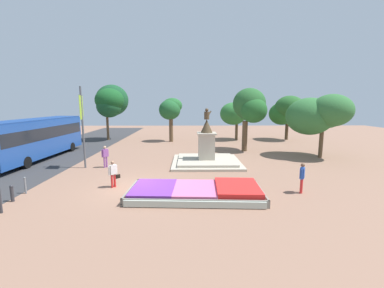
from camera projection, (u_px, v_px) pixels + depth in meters
name	position (u px, v px, depth m)	size (l,w,h in m)	color
ground_plane	(136.00, 188.00, 14.98)	(84.87, 84.87, 0.00)	#8C6651
flower_planter	(198.00, 192.00, 13.56)	(7.20, 3.66, 0.61)	#38281C
statue_monument	(206.00, 154.00, 20.97)	(5.50, 5.50, 4.49)	#B3A994
banner_pole	(83.00, 123.00, 19.05)	(0.24, 1.20, 6.11)	#4C5156
city_bus	(37.00, 136.00, 22.33)	(2.77, 11.84, 3.54)	#1E4799
pedestrian_with_handbag	(113.00, 173.00, 14.92)	(0.55, 0.59, 1.59)	red
pedestrian_near_planter	(302.00, 176.00, 13.96)	(0.38, 0.50, 1.67)	red
pedestrian_crossing_plaza	(105.00, 155.00, 19.56)	(0.43, 0.42, 1.68)	#8C4C99
kerb_bollard_mid_a	(12.00, 193.00, 12.79)	(0.18, 0.18, 0.86)	#2D2D33
kerb_bollard_mid_b	(25.00, 185.00, 13.92)	(0.11, 0.11, 0.94)	slate
park_tree_far_left	(111.00, 102.00, 33.59)	(4.27, 4.81, 7.32)	brown
park_tree_behind_statue	(171.00, 109.00, 32.76)	(2.96, 2.83, 5.56)	brown
park_tree_far_right	(286.00, 110.00, 33.98)	(4.23, 4.52, 5.87)	#4C3823
park_tree_street_side	(319.00, 114.00, 23.10)	(5.32, 5.18, 5.67)	brown
park_tree_mid_canopy	(250.00, 106.00, 26.11)	(3.33, 4.07, 6.42)	brown
park_tree_distant	(238.00, 112.00, 34.13)	(4.51, 4.17, 5.12)	brown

